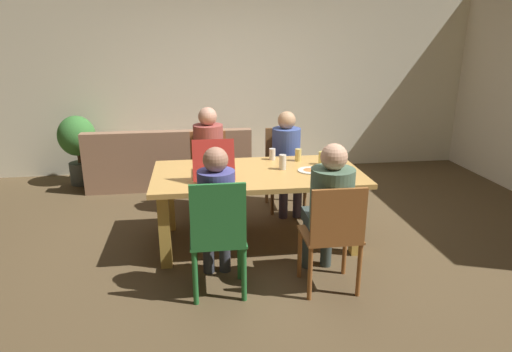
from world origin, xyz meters
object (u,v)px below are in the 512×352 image
at_px(drinking_glass_3, 283,162).
at_px(couch, 170,164).
at_px(chair_1, 209,168).
at_px(pizza_box_0, 213,170).
at_px(drinking_glass_0, 322,158).
at_px(chair_3, 218,235).
at_px(chair_2, 284,164).
at_px(dining_table, 257,182).
at_px(plate_0, 340,174).
at_px(plate_1, 311,170).
at_px(person_2, 287,153).
at_px(chair_0, 334,232).
at_px(person_1, 209,153).
at_px(person_0, 329,203).
at_px(drinking_glass_2, 272,154).
at_px(potted_plant, 77,142).
at_px(drinking_glass_1, 298,155).
at_px(person_3, 217,208).

bearing_deg(drinking_glass_3, couch, 122.11).
bearing_deg(chair_1, pizza_box_0, -89.44).
relative_size(drinking_glass_0, drinking_glass_3, 0.90).
distance_m(chair_1, drinking_glass_0, 1.40).
height_order(chair_3, drinking_glass_0, chair_3).
bearing_deg(chair_2, dining_table, -115.87).
bearing_deg(plate_0, chair_1, 136.28).
distance_m(plate_0, plate_1, 0.29).
xyz_separation_m(person_2, couch, (-1.40, 1.17, -0.41)).
distance_m(chair_2, person_2, 0.23).
height_order(chair_0, person_1, person_1).
bearing_deg(chair_1, person_1, -90.00).
height_order(person_0, pizza_box_0, person_0).
distance_m(plate_1, drinking_glass_3, 0.28).
distance_m(drinking_glass_2, couch, 2.00).
bearing_deg(person_1, person_2, -0.47).
relative_size(person_2, drinking_glass_0, 8.77).
xyz_separation_m(chair_0, drinking_glass_2, (-0.24, 1.42, 0.27)).
height_order(person_0, drinking_glass_0, person_0).
distance_m(drinking_glass_0, potted_plant, 3.50).
distance_m(person_2, drinking_glass_3, 0.78).
distance_m(person_2, plate_1, 0.85).
xyz_separation_m(chair_0, drinking_glass_0, (0.23, 1.18, 0.27)).
distance_m(plate_1, drinking_glass_1, 0.38).
bearing_deg(person_2, chair_3, -117.14).
height_order(dining_table, drinking_glass_1, drinking_glass_1).
bearing_deg(person_2, chair_0, -90.00).
xyz_separation_m(dining_table, chair_1, (-0.44, 0.95, -0.12)).
height_order(plate_0, drinking_glass_1, drinking_glass_1).
bearing_deg(person_1, drinking_glass_1, -27.27).
bearing_deg(drinking_glass_1, person_2, 92.51).
height_order(person_1, drinking_glass_1, person_1).
bearing_deg(drinking_glass_2, chair_3, -115.63).
bearing_deg(drinking_glass_1, person_0, -90.98).
xyz_separation_m(pizza_box_0, plate_0, (1.20, -0.15, -0.05)).
distance_m(chair_3, drinking_glass_2, 1.54).
bearing_deg(couch, drinking_glass_0, -47.80).
bearing_deg(person_1, plate_1, -41.68).
distance_m(person_1, potted_plant, 2.21).
distance_m(person_3, drinking_glass_3, 1.11).
height_order(person_2, pizza_box_0, person_2).
bearing_deg(chair_2, plate_0, -75.08).
bearing_deg(couch, potted_plant, 171.71).
height_order(chair_1, person_2, person_2).
bearing_deg(pizza_box_0, person_1, 90.66).
relative_size(dining_table, person_3, 1.66).
relative_size(plate_0, potted_plant, 0.23).
height_order(drinking_glass_2, drinking_glass_3, drinking_glass_3).
xyz_separation_m(person_0, person_3, (-0.90, 0.06, -0.02)).
relative_size(drinking_glass_3, potted_plant, 0.15).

